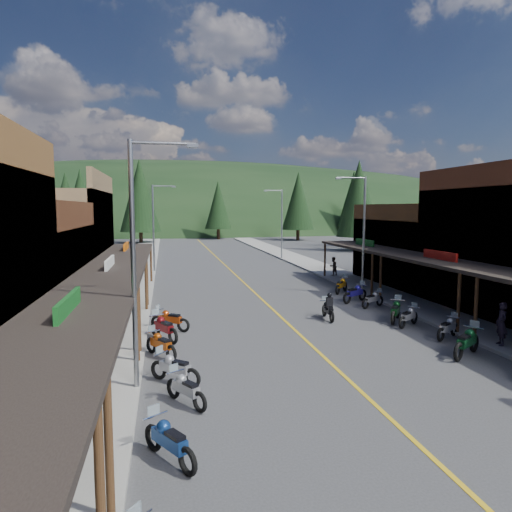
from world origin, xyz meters
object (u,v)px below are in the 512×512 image
bike_west_4 (186,388)px  bike_east_6 (448,327)px  pine_2 (140,196)px  bike_west_8 (170,319)px  streetlight_3 (281,221)px  pine_8 (32,207)px  streetlight_0 (138,254)px  pine_7 (29,201)px  pine_9 (364,205)px  bike_west_5 (175,367)px  bike_east_8 (396,310)px  bike_west_3 (169,439)px  pine_11 (359,199)px  bike_east_10 (355,292)px  bike_west_6 (161,343)px  bike_east_11 (341,284)px  pine_3 (218,205)px  bike_east_9 (373,299)px  rider_on_bike (328,309)px  streetlight_1 (155,224)px  streetlight_2 (362,230)px  bike_west_7 (164,327)px  pedestrian_east_b (333,266)px  shop_east_3 (425,252)px  pedestrian_east_a (502,324)px  pine_5 (354,198)px  bike_east_5 (467,341)px  pine_6 (425,205)px  bike_east_7 (409,316)px  pine_10 (81,202)px  shop_west_3 (46,244)px  pine_1 (66,201)px  pine_4 (298,201)px

bike_west_4 → bike_east_6: (11.96, 4.75, 0.00)m
pine_2 → bike_west_8: pine_2 is taller
streetlight_3 → bike_west_8: size_ratio=3.84×
pine_8 → streetlight_0: bearing=-71.9°
pine_7 → pine_9: size_ratio=1.16×
bike_west_5 → bike_east_8: 13.08m
bike_west_3 → pine_2: bearing=61.0°
pine_11 → bike_east_10: (-14.46, -32.31, -6.55)m
bike_west_6 → bike_east_11: bearing=10.7°
streetlight_3 → pine_3: size_ratio=0.73×
bike_west_5 → bike_east_9: (11.84, 9.73, -0.05)m
pine_2 → rider_on_bike: pine_2 is taller
streetlight_1 → bike_east_11: 18.79m
streetlight_0 → streetlight_2: same height
pine_3 → pine_7: 37.37m
bike_west_8 → rider_on_bike: 8.28m
pine_2 → bike_east_11: pine_2 is taller
bike_west_7 → pedestrian_east_b: size_ratio=1.39×
pedestrian_east_b → pine_9: bearing=-144.0°
bike_west_8 → bike_east_6: size_ratio=1.08×
shop_east_3 → pedestrian_east_a: shop_east_3 is taller
pine_5 → bike_east_5: 82.47m
shop_east_3 → pine_6: size_ratio=0.99×
streetlight_2 → pine_2: pine_2 is taller
bike_west_6 → bike_east_7: 12.36m
streetlight_1 → pine_10: (-11.05, 28.00, 2.32)m
bike_east_7 → bike_east_10: (-0.23, 6.02, 0.09)m
bike_west_4 → bike_east_11: bike_east_11 is taller
streetlight_0 → bike_west_5: size_ratio=3.91×
bike_west_4 → pedestrian_east_a: 13.63m
pine_2 → bike_west_5: 64.20m
pine_11 → bike_west_7: size_ratio=5.61×
shop_west_3 → bike_east_11: size_ratio=5.20×
bike_east_10 → bike_east_11: bearing=143.2°
pine_1 → bike_west_3: pine_1 is taller
bike_west_7 → bike_west_8: bike_west_7 is taller
bike_east_10 → pine_1: bearing=174.7°
pine_3 → pine_4: (14.00, -6.00, 0.75)m
pine_1 → pine_9: size_ratio=1.16×
streetlight_0 → pedestrian_east_a: size_ratio=4.38×
streetlight_3 → pine_2: size_ratio=0.57×
bike_east_11 → pine_11: bearing=105.7°
bike_west_3 → bike_east_8: bike_east_8 is taller
pine_2 → bike_east_11: bearing=-72.0°
pine_8 → bike_west_8: pine_8 is taller
streetlight_0 → rider_on_bike: streetlight_0 is taller
bike_west_7 → bike_east_9: size_ratio=1.18×
bike_east_11 → streetlight_2: bearing=1.5°
pine_9 → bike_west_4: 60.47m
pine_1 → pine_5: (58.00, 2.00, 0.75)m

